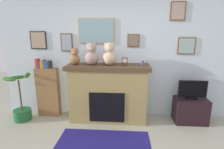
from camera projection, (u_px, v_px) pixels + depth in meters
name	position (u px, v px, depth m)	size (l,w,h in m)	color
back_wall	(118.00, 58.00, 3.90)	(5.20, 0.15, 2.60)	silver
fireplace	(108.00, 92.00, 3.74)	(1.70, 0.62, 1.20)	#98824C
bookshelf	(48.00, 90.00, 3.92)	(0.49, 0.16, 1.30)	brown
potted_plant	(22.00, 106.00, 3.77)	(0.57, 0.61, 1.03)	#1E592D
tv_stand	(190.00, 110.00, 3.69)	(0.65, 0.40, 0.52)	black
television	(192.00, 90.00, 3.58)	(0.57, 0.14, 0.39)	black
area_rug	(103.00, 145.00, 2.96)	(1.61, 0.96, 0.01)	navy
candle_jar	(142.00, 63.00, 3.52)	(0.07, 0.07, 0.10)	#4C517A
mantel_clock	(125.00, 61.00, 3.54)	(0.11, 0.09, 0.15)	brown
teddy_bear_grey	(75.00, 57.00, 3.60)	(0.21, 0.21, 0.34)	#94633E
teddy_bear_brown	(92.00, 55.00, 3.56)	(0.28, 0.28, 0.45)	tan
teddy_bear_tan	(109.00, 55.00, 3.53)	(0.28, 0.28, 0.45)	#D1B08D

